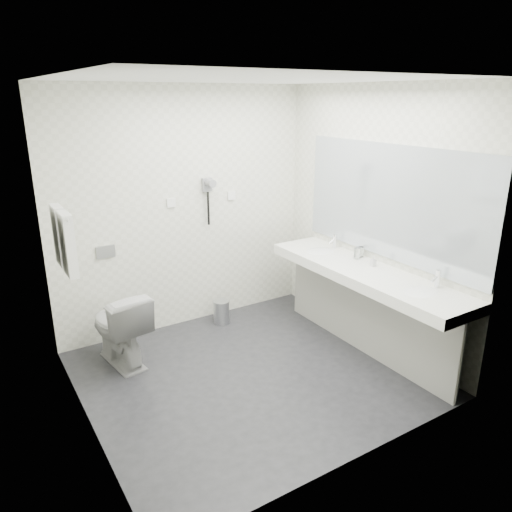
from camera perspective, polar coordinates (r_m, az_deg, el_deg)
floor at (r=4.50m, az=-0.62°, el=-13.64°), size 2.80×2.80×0.00m
ceiling at (r=3.82m, az=-0.76°, el=20.07°), size 2.80×2.80×0.00m
wall_back at (r=5.10m, az=-8.35°, el=5.30°), size 2.80×0.00×2.80m
wall_front at (r=3.01m, az=12.36°, el=-4.22°), size 2.80×0.00×2.80m
wall_left at (r=3.50m, az=-20.64°, el=-1.79°), size 0.00×2.60×2.60m
wall_right at (r=4.84m, az=13.65°, el=4.25°), size 0.00×2.60×2.60m
vanity_counter at (r=4.64m, az=12.59°, el=-2.07°), size 0.55×2.20×0.10m
vanity_panel at (r=4.82m, az=12.46°, el=-6.75°), size 0.03×2.15×0.75m
vanity_post_near at (r=4.26m, az=22.68°, el=-11.36°), size 0.06×0.06×0.75m
vanity_post_far at (r=5.56m, az=5.23°, el=-2.93°), size 0.06×0.06×0.75m
mirror at (r=4.65m, az=15.46°, el=6.08°), size 0.02×2.20×1.05m
basin_near at (r=4.23m, az=18.76°, el=-4.17°), size 0.40×0.31×0.05m
basin_far at (r=5.09m, az=7.53°, el=0.44°), size 0.40×0.31×0.05m
faucet_near at (r=4.35m, az=20.53°, el=-2.50°), size 0.04×0.04×0.15m
faucet_far at (r=5.18m, az=9.24°, el=1.74°), size 0.04×0.04×0.15m
soap_bottle_a at (r=4.71m, az=13.59°, el=-0.59°), size 0.05×0.05×0.10m
glass_left at (r=4.95m, az=12.19°, el=0.49°), size 0.07×0.07×0.10m
glass_right at (r=4.88m, az=11.76°, el=0.32°), size 0.08×0.08×0.11m
toilet at (r=4.68m, az=-15.77°, el=-8.04°), size 0.50×0.76×0.72m
flush_plate at (r=4.90m, az=-17.21°, el=0.47°), size 0.18×0.02×0.12m
pedal_bin at (r=5.37m, az=-4.08°, el=-6.61°), size 0.21×0.21×0.24m
bin_lid at (r=5.32m, az=-4.11°, el=-5.36°), size 0.17×0.17×0.02m
towel_rail at (r=3.95m, az=-22.12°, el=4.80°), size 0.02×0.62×0.02m
towel_near at (r=3.87m, az=-21.20°, el=1.27°), size 0.07×0.24×0.48m
towel_far at (r=4.14m, az=-21.99°, el=2.22°), size 0.07×0.24×0.48m
dryer_cradle at (r=5.13m, az=-5.77°, el=8.32°), size 0.10×0.04×0.14m
dryer_barrel at (r=5.06m, az=-5.42°, el=8.55°), size 0.08×0.14×0.08m
dryer_cord at (r=5.17m, az=-5.61°, el=5.57°), size 0.02×0.02×0.35m
switch_plate_a at (r=5.01m, az=-9.92°, el=6.16°), size 0.09×0.02×0.09m
switch_plate_b at (r=5.31m, az=-2.89°, el=7.09°), size 0.09×0.02×0.09m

